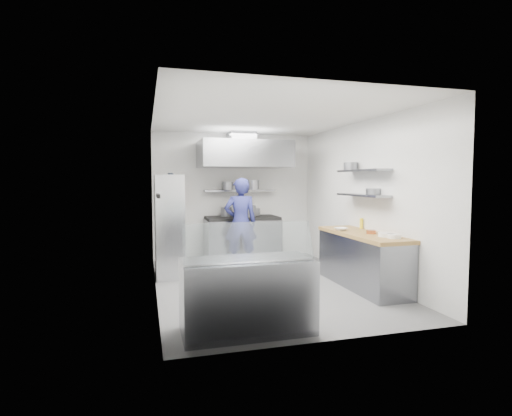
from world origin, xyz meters
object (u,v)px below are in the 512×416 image
object	(u,v)px
gas_range	(242,240)
wire_rack	(169,226)
display_case	(247,296)
chef	(241,223)

from	to	relation	value
gas_range	wire_rack	bearing A→B (deg)	-146.15
gas_range	display_case	bearing A→B (deg)	-102.76
wire_rack	display_case	size ratio (longest dim) A/B	1.23
gas_range	chef	size ratio (longest dim) A/B	0.89
chef	gas_range	bearing A→B (deg)	-99.55
wire_rack	display_case	distance (m)	3.13
wire_rack	display_case	bearing A→B (deg)	-76.86
chef	wire_rack	distance (m)	1.49
chef	wire_rack	bearing A→B (deg)	22.88
chef	display_case	xyz separation A→B (m)	(-0.73, -3.43, -0.48)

